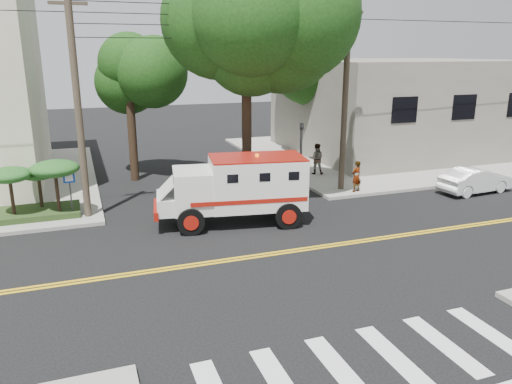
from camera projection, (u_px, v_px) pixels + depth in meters
name	position (u px, v px, depth m)	size (l,w,h in m)	color
ground	(267.00, 255.00, 17.02)	(100.00, 100.00, 0.00)	black
sidewalk_ne	(382.00, 153.00, 33.63)	(17.00, 17.00, 0.15)	gray
building_right	(400.00, 105.00, 33.73)	(14.00, 12.00, 6.00)	#6A675B
utility_pole_left	(78.00, 110.00, 19.40)	(0.28, 0.28, 9.00)	#382D23
utility_pole_right	(345.00, 100.00, 23.46)	(0.28, 0.28, 9.00)	#382D23
tree_main	(258.00, 39.00, 21.31)	(6.08, 5.70, 9.85)	black
tree_left	(135.00, 71.00, 25.25)	(4.48, 4.20, 7.70)	black
tree_right	(307.00, 61.00, 32.52)	(4.80, 4.50, 8.20)	black
traffic_signal	(301.00, 153.00, 22.72)	(0.15, 0.18, 3.60)	#3F3F42
accessibility_sign	(70.00, 188.00, 20.21)	(0.45, 0.10, 2.02)	#3F3F42
palm_planter	(37.00, 181.00, 20.14)	(3.52, 2.63, 2.36)	#1E3314
armored_truck	(238.00, 186.00, 19.81)	(6.19, 3.14, 2.70)	silver
parked_sedan	(475.00, 180.00, 24.33)	(1.32, 3.79, 1.25)	silver
pedestrian_a	(356.00, 176.00, 23.95)	(0.55, 0.36, 1.50)	gray
pedestrian_b	(316.00, 159.00, 27.38)	(0.82, 0.64, 1.69)	gray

